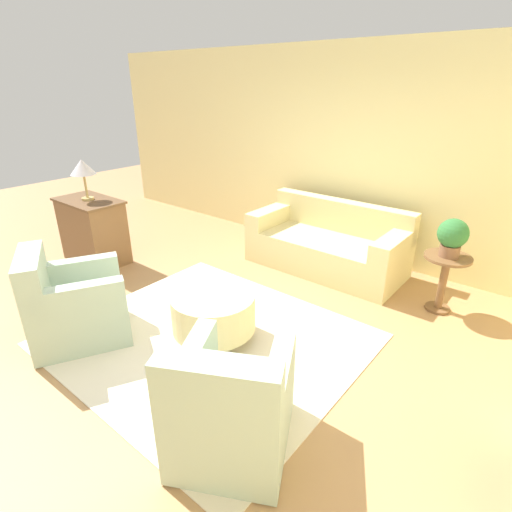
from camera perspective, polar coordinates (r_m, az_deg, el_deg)
ground_plane at (r=4.00m, az=-6.79°, el=-11.83°), size 16.00×16.00×0.00m
wall_back at (r=5.69m, az=14.04°, el=13.77°), size 9.61×0.12×2.80m
rug at (r=4.00m, az=-6.79°, el=-11.78°), size 2.74×2.42×0.01m
couch at (r=5.39m, az=10.17°, el=1.54°), size 2.02×0.92×0.86m
armchair_left at (r=4.19m, az=-24.77°, el=-6.54°), size 1.04×1.08×0.92m
armchair_right at (r=2.79m, az=-3.55°, el=-20.82°), size 1.04×1.08×0.92m
ottoman_table at (r=3.85m, az=-6.08°, el=-7.88°), size 0.80×0.80×0.48m
side_table at (r=4.70m, az=25.32°, el=-2.38°), size 0.48×0.48×0.64m
dresser at (r=5.90m, az=-22.23°, el=3.49°), size 0.95×0.56×0.88m
potted_plant_on_side_table at (r=4.54m, az=26.27°, el=2.59°), size 0.30×0.30×0.40m
table_lamp at (r=5.69m, az=-23.54°, el=11.41°), size 0.32×0.32×0.53m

